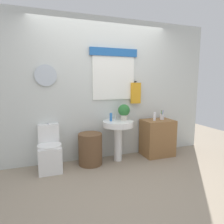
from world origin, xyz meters
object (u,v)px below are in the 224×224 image
Objects in this scene: potted_plant at (124,111)px; toothbrush_cup at (162,117)px; pedestal_sink at (118,130)px; soap_bottle at (111,117)px; laundry_hamper at (90,149)px; lotion_bottle at (155,117)px; toilet at (50,152)px; wooden_cabinet at (157,138)px.

potted_plant is 0.81m from toothbrush_cup.
pedestal_sink is 0.27m from soap_bottle.
laundry_hamper is 1.36m from lotion_bottle.
pedestal_sink is at bearing 176.87° from lotion_bottle.
wooden_cabinet is (2.04, -0.03, 0.06)m from toilet.
toothbrush_cup is (1.06, -0.03, -0.05)m from soap_bottle.
wooden_cabinet reaches higher than laundry_hamper.
potted_plant reaches higher than soap_bottle.
lotion_bottle is (-0.10, -0.04, 0.44)m from wooden_cabinet.
lotion_bottle is 0.22m from toothbrush_cup.
laundry_hamper is 0.75× the size of pedestal_sink.
potted_plant is 0.61m from lotion_bottle.
laundry_hamper is (0.68, -0.03, -0.01)m from toilet.
potted_plant reaches higher than laundry_hamper.
wooden_cabinet is (1.36, 0.00, 0.08)m from laundry_hamper.
soap_bottle reaches higher than toilet.
lotion_bottle is (1.94, -0.07, 0.50)m from toilet.
pedestal_sink is at bearing -0.00° from laundry_hamper.
wooden_cabinet is at bearing -2.99° from soap_bottle.
potted_plant is (0.26, 0.01, 0.10)m from soap_bottle.
pedestal_sink is (1.20, -0.03, 0.28)m from toilet.
toothbrush_cup is (0.10, 0.02, 0.41)m from wooden_cabinet.
laundry_hamper is 0.92m from potted_plant.
toothbrush_cup is at bearing 16.25° from lotion_bottle.
toilet is at bearing 179.13° from wooden_cabinet.
toilet is at bearing 178.52° from pedestal_sink.
soap_bottle is (-0.12, 0.05, 0.24)m from pedestal_sink.
wooden_cabinet is at bearing -4.93° from potted_plant.
lotion_bottle is at bearing -1.83° from laundry_hamper.
soap_bottle reaches higher than laundry_hamper.
soap_bottle is (0.40, 0.05, 0.54)m from laundry_hamper.
pedestal_sink is at bearing -178.76° from toothbrush_cup.
lotion_bottle is (0.59, -0.10, -0.12)m from potted_plant.
toothbrush_cup is (0.80, -0.04, -0.15)m from potted_plant.
laundry_hamper is 1.36m from wooden_cabinet.
toothbrush_cup is at bearing -2.85° from potted_plant.
toothbrush_cup reaches higher than soap_bottle.
lotion_bottle is at bearing -2.10° from toilet.
soap_bottle is at bearing 157.38° from pedestal_sink.
pedestal_sink reaches higher than laundry_hamper.
wooden_cabinet is 0.42m from toothbrush_cup.
toilet is 1.20m from soap_bottle.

